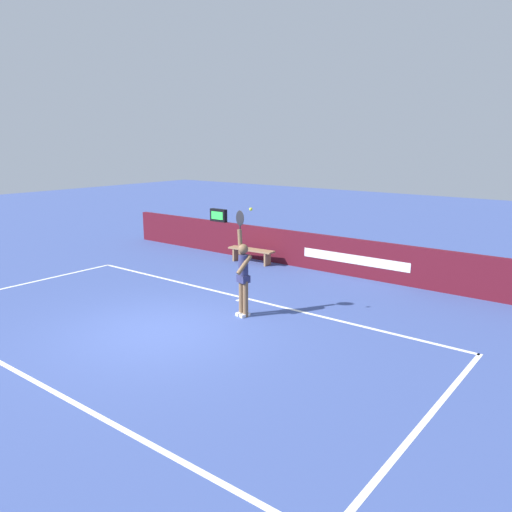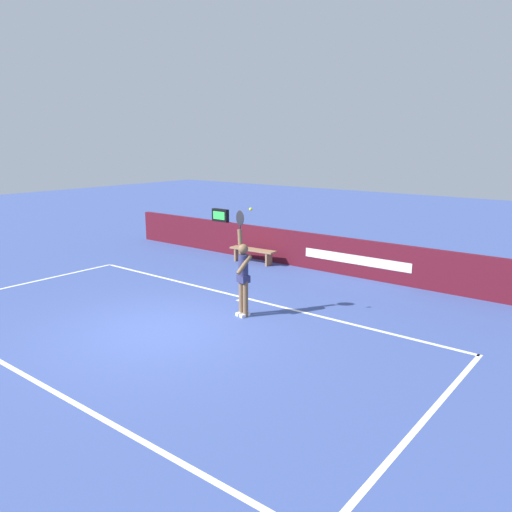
% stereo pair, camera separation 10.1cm
% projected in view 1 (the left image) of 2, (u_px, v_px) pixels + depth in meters
% --- Properties ---
extents(ground_plane, '(60.00, 60.00, 0.00)m').
position_uv_depth(ground_plane, '(157.00, 331.00, 10.39)').
color(ground_plane, '#3A4E90').
extents(court_lines, '(11.27, 5.68, 0.00)m').
position_uv_depth(court_lines, '(160.00, 330.00, 10.45)').
color(court_lines, white).
rests_on(court_lines, ground).
extents(back_wall, '(16.07, 0.18, 1.10)m').
position_uv_depth(back_wall, '(319.00, 252.00, 15.22)').
color(back_wall, '#4F0F1C').
rests_on(back_wall, ground).
extents(speed_display, '(0.67, 0.16, 0.44)m').
position_uv_depth(speed_display, '(219.00, 215.00, 17.49)').
color(speed_display, black).
rests_on(speed_display, back_wall).
extents(tennis_player, '(0.44, 0.43, 2.38)m').
position_uv_depth(tennis_player, '(243.00, 273.00, 11.08)').
color(tennis_player, brown).
rests_on(tennis_player, ground).
extents(tennis_ball, '(0.07, 0.07, 0.07)m').
position_uv_depth(tennis_ball, '(251.00, 209.00, 10.53)').
color(tennis_ball, '#CBDB2C').
extents(courtside_bench_near, '(1.63, 0.46, 0.46)m').
position_uv_depth(courtside_bench_near, '(251.00, 252.00, 16.13)').
color(courtside_bench_near, '#93704C').
rests_on(courtside_bench_near, ground).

